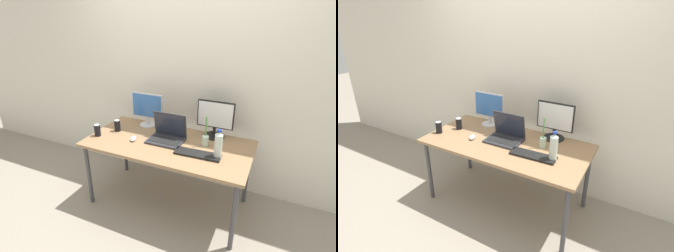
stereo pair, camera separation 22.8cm
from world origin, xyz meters
The scene contains 12 objects.
ground_plane centered at (0.00, 0.00, 0.00)m, with size 16.00×16.00×0.00m, color gray.
wall_back centered at (0.00, 0.59, 1.30)m, with size 7.00×0.08×2.60m, color silver.
work_desk centered at (0.00, 0.00, 0.68)m, with size 1.65×0.82×0.74m.
monitor_left centered at (-0.39, 0.30, 0.94)m, with size 0.38×0.18×0.38m.
monitor_center centered at (0.38, 0.32, 0.94)m, with size 0.38×0.21×0.39m.
laptop_silver centered at (-0.03, 0.05, 0.80)m, with size 0.35×0.26×0.28m.
keyboard_main centered at (0.35, -0.12, 0.75)m, with size 0.43×0.13×0.02m, color black.
mouse_by_keyboard centered at (-0.34, -0.10, 0.76)m, with size 0.06×0.10×0.04m, color silver.
water_bottle centered at (0.53, -0.09, 0.87)m, with size 0.07×0.07×0.28m.
soda_can_near_keyboard centered at (-0.62, 0.02, 0.80)m, with size 0.07×0.07×0.13m.
soda_can_by_laptop centered at (-0.74, -0.16, 0.80)m, with size 0.07×0.07×0.13m.
bamboo_vase centered at (0.36, 0.09, 0.80)m, with size 0.06×0.06×0.31m.
Camera 1 is at (0.97, -2.12, 1.95)m, focal length 28.00 mm.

